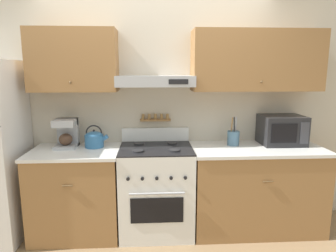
# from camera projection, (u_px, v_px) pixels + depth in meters

# --- Properties ---
(ground_plane) EXTENTS (16.00, 16.00, 0.00)m
(ground_plane) POSITION_uv_depth(u_px,v_px,m) (157.00, 247.00, 2.92)
(ground_plane) COLOR #937551
(wall_back) EXTENTS (5.20, 0.46, 2.55)m
(wall_back) POSITION_uv_depth(u_px,v_px,m) (164.00, 95.00, 3.29)
(wall_back) COLOR beige
(wall_back) RESTS_ON ground_plane
(counter_left) EXTENTS (0.90, 0.68, 0.91)m
(counter_left) POSITION_uv_depth(u_px,v_px,m) (77.00, 192.00, 3.13)
(counter_left) COLOR olive
(counter_left) RESTS_ON ground_plane
(counter_right) EXTENTS (1.38, 0.68, 0.91)m
(counter_right) POSITION_uv_depth(u_px,v_px,m) (255.00, 188.00, 3.24)
(counter_right) COLOR olive
(counter_right) RESTS_ON ground_plane
(stove_range) EXTENTS (0.75, 0.67, 1.07)m
(stove_range) POSITION_uv_depth(u_px,v_px,m) (156.00, 189.00, 3.17)
(stove_range) COLOR white
(stove_range) RESTS_ON ground_plane
(tea_kettle) EXTENTS (0.25, 0.20, 0.24)m
(tea_kettle) POSITION_uv_depth(u_px,v_px,m) (94.00, 139.00, 3.15)
(tea_kettle) COLOR teal
(tea_kettle) RESTS_ON counter_left
(coffee_maker) EXTENTS (0.22, 0.26, 0.30)m
(coffee_maker) POSITION_uv_depth(u_px,v_px,m) (67.00, 133.00, 3.15)
(coffee_maker) COLOR #ADAFB5
(coffee_maker) RESTS_ON counter_left
(microwave) EXTENTS (0.45, 0.37, 0.32)m
(microwave) POSITION_uv_depth(u_px,v_px,m) (282.00, 130.00, 3.27)
(microwave) COLOR #232326
(microwave) RESTS_ON counter_right
(utensil_crock) EXTENTS (0.13, 0.13, 0.31)m
(utensil_crock) POSITION_uv_depth(u_px,v_px,m) (233.00, 138.00, 3.23)
(utensil_crock) COLOR slate
(utensil_crock) RESTS_ON counter_right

